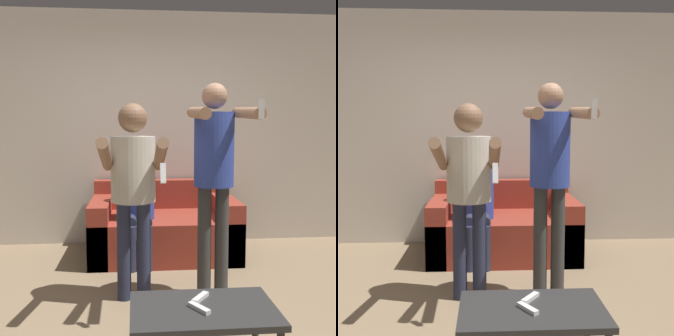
% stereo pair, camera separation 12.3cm
% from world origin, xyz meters
% --- Properties ---
extents(ground_plane, '(14.00, 14.00, 0.00)m').
position_xyz_m(ground_plane, '(0.00, 0.00, 0.00)').
color(ground_plane, '#937A5B').
extents(wall_back, '(6.40, 0.06, 2.70)m').
position_xyz_m(wall_back, '(0.00, 2.17, 1.35)').
color(wall_back, beige).
rests_on(wall_back, ground_plane).
extents(couch, '(1.53, 0.95, 0.77)m').
position_xyz_m(couch, '(0.15, 1.66, 0.27)').
color(couch, '#9E3828').
rests_on(couch, ground_plane).
extents(person_standing_left, '(0.47, 0.75, 1.56)m').
position_xyz_m(person_standing_left, '(-0.17, 0.54, 0.98)').
color(person_standing_left, '#282D47').
rests_on(person_standing_left, ground_plane).
extents(person_standing_right, '(0.44, 0.77, 1.71)m').
position_xyz_m(person_standing_right, '(0.47, 0.54, 1.08)').
color(person_standing_right, '#383838').
rests_on(person_standing_right, ground_plane).
extents(person_seated, '(0.33, 0.54, 1.19)m').
position_xyz_m(person_seated, '(-0.13, 1.43, 0.66)').
color(person_seated, '#282D47').
rests_on(person_seated, ground_plane).
extents(coffee_table, '(0.82, 0.49, 0.37)m').
position_xyz_m(coffee_table, '(0.22, -0.41, 0.33)').
color(coffee_table, '#2D2D2D').
rests_on(coffee_table, ground_plane).
extents(remote_near, '(0.11, 0.14, 0.02)m').
position_xyz_m(remote_near, '(0.19, -0.44, 0.38)').
color(remote_near, white).
rests_on(remote_near, coffee_table).
extents(remote_far, '(0.12, 0.14, 0.02)m').
position_xyz_m(remote_far, '(0.22, -0.31, 0.38)').
color(remote_far, white).
rests_on(remote_far, coffee_table).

